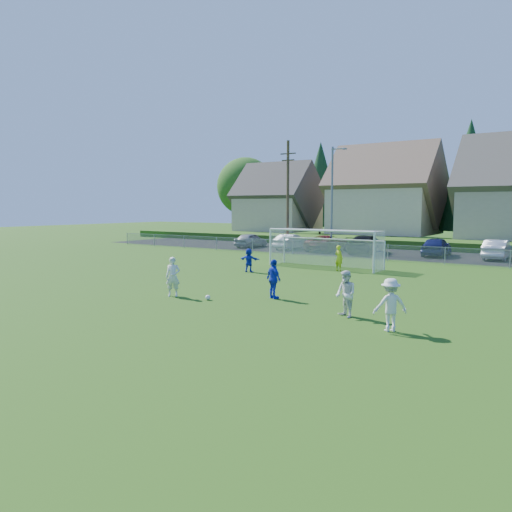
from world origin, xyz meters
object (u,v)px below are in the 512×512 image
object	(u,v)px
player_white_c	(390,305)
player_blue_b	(249,260)
soccer_ball	(208,298)
car_d	(367,245)
car_b	(291,242)
car_f	(497,250)
car_a	(251,240)
car_e	(436,247)
player_blue_a	(274,279)
player_white_b	(346,294)
soccer_goal	(326,242)
player_white_a	(173,277)
goalkeeper	(339,258)
car_c	(327,243)

from	to	relation	value
player_white_c	player_blue_b	distance (m)	15.11
soccer_ball	car_d	xyz separation A→B (m)	(-2.46, 23.52, 0.66)
player_white_c	car_b	world-z (taller)	player_white_c
soccer_ball	player_blue_b	distance (m)	9.25
car_b	car_f	size ratio (longest dim) A/B	0.94
car_a	car_b	xyz separation A→B (m)	(4.43, 0.14, 0.01)
player_white_c	car_e	distance (m)	26.04
player_blue_a	car_b	bearing A→B (deg)	-34.93
player_blue_b	soccer_ball	bearing A→B (deg)	109.94
player_white_b	player_blue_b	world-z (taller)	player_white_b
player_blue_b	car_f	world-z (taller)	car_f
soccer_ball	car_e	xyz separation A→B (m)	(2.91, 24.73, 0.65)
soccer_ball	car_b	xyz separation A→B (m)	(-9.90, 23.62, 0.59)
player_white_b	player_blue_b	size ratio (longest dim) A/B	1.17
player_white_c	soccer_goal	distance (m)	16.73
player_white_a	car_a	distance (m)	26.73
car_e	car_f	bearing A→B (deg)	176.74
car_d	car_f	bearing A→B (deg)	-177.55
soccer_goal	player_blue_b	bearing A→B (deg)	-120.25
player_white_b	soccer_goal	distance (m)	14.78
player_blue_a	player_blue_b	xyz separation A→B (m)	(-5.94, 6.53, -0.13)
goalkeeper	soccer_goal	distance (m)	2.09
car_d	player_blue_a	bearing A→B (deg)	97.04
soccer_ball	player_white_a	xyz separation A→B (m)	(-1.86, -0.16, 0.76)
car_c	car_f	size ratio (longest dim) A/B	1.14
soccer_ball	soccer_goal	world-z (taller)	soccer_goal
soccer_ball	car_f	distance (m)	25.84
car_a	soccer_goal	xyz separation A→B (m)	(13.28, -10.31, 0.94)
player_white_b	player_blue_a	size ratio (longest dim) A/B	0.99
car_a	player_blue_b	bearing A→B (deg)	122.95
car_c	car_e	bearing A→B (deg)	-173.13
player_white_b	car_b	xyz separation A→B (m)	(-16.08, 23.32, -0.14)
player_white_a	player_blue_a	size ratio (longest dim) A/B	1.02
car_c	car_b	bearing A→B (deg)	1.57
player_white_a	player_white_b	bearing A→B (deg)	-29.89
player_white_b	car_a	bearing A→B (deg)	165.98
player_white_a	car_e	bearing A→B (deg)	46.03
player_white_b	soccer_goal	bearing A→B (deg)	153.78
player_white_c	car_d	size ratio (longest dim) A/B	0.32
car_c	car_f	bearing A→B (deg)	-175.02
goalkeeper	car_d	world-z (taller)	goalkeeper
player_white_a	soccer_ball	bearing A→B (deg)	-28.16
soccer_goal	car_c	bearing A→B (deg)	116.06
player_white_b	car_f	distance (m)	24.51
player_blue_a	player_white_a	bearing A→B (deg)	53.27
goalkeeper	car_e	xyz separation A→B (m)	(2.47, 12.78, -0.03)
player_white_b	soccer_ball	bearing A→B (deg)	-142.79
player_blue_a	car_d	distance (m)	22.13
goalkeeper	car_d	bearing A→B (deg)	-59.14
car_c	car_e	size ratio (longest dim) A/B	1.14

